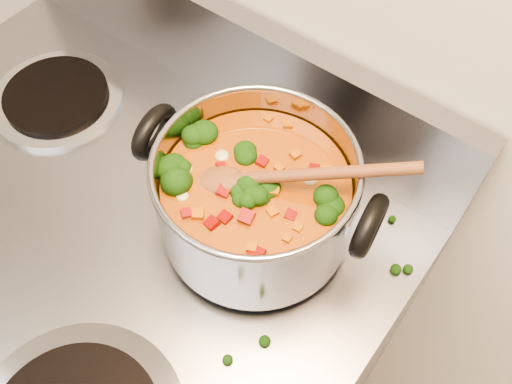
{
  "coord_description": "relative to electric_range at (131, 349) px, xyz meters",
  "views": [
    {
      "loc": [
        0.42,
        1.03,
        1.56
      ],
      "look_at": [
        0.2,
        1.32,
        1.01
      ],
      "focal_mm": 40.0,
      "sensor_mm": 36.0,
      "label": 1
    }
  ],
  "objects": [
    {
      "name": "cooktop_crumbs",
      "position": [
        0.16,
        0.09,
        0.46
      ],
      "size": [
        0.36,
        0.26,
        0.01
      ],
      "color": "black",
      "rests_on": "electric_range"
    },
    {
      "name": "wooden_spoon",
      "position": [
        0.2,
        0.16,
        0.57
      ],
      "size": [
        0.23,
        0.15,
        0.08
      ],
      "rotation": [
        0.0,
        0.0,
        0.53
      ],
      "color": "brown",
      "rests_on": "stockpot"
    },
    {
      "name": "stockpot",
      "position": [
        0.19,
        0.15,
        0.53
      ],
      "size": [
        0.3,
        0.24,
        0.14
      ],
      "rotation": [
        0.0,
        0.0,
        0.16
      ],
      "color": "gray",
      "rests_on": "electric_range"
    },
    {
      "name": "electric_range",
      "position": [
        0.0,
        0.0,
        0.0
      ],
      "size": [
        0.78,
        0.71,
        1.08
      ],
      "color": "gray",
      "rests_on": "ground"
    }
  ]
}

